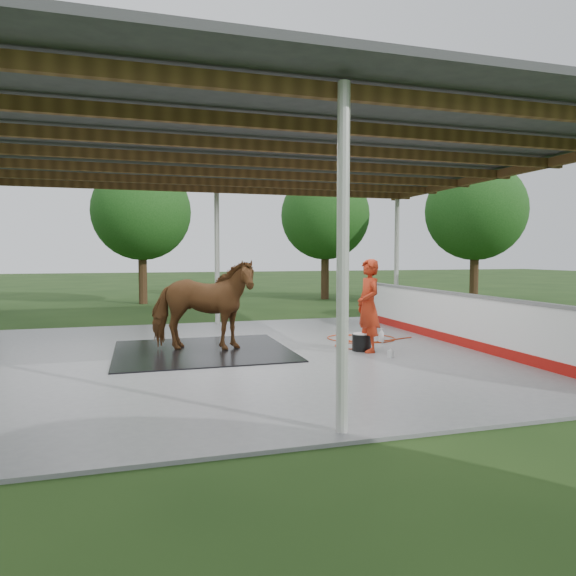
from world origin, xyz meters
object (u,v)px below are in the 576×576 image
object	(u,v)px
dasher_board	(453,319)
handler	(368,306)
wash_bucket	(362,342)
horse	(202,305)

from	to	relation	value
dasher_board	handler	size ratio (longest dim) A/B	4.22
dasher_board	wash_bucket	size ratio (longest dim) A/B	20.46
dasher_board	handler	world-z (taller)	handler
horse	handler	bearing A→B (deg)	-89.35
dasher_board	wash_bucket	bearing A→B (deg)	-172.85
dasher_board	wash_bucket	world-z (taller)	dasher_board
dasher_board	horse	size ratio (longest dim) A/B	3.63
dasher_board	horse	distance (m)	5.57
dasher_board	handler	xyz separation A→B (m)	(-2.27, -0.43, 0.41)
horse	wash_bucket	world-z (taller)	horse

